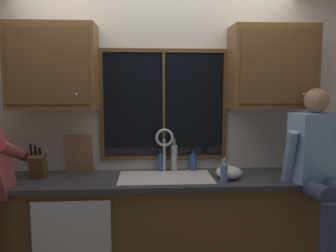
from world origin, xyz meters
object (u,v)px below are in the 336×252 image
at_px(person_sitting_on_counter, 320,161).
at_px(bottle_tall_clear, 160,162).
at_px(bottle_amber_small, 174,157).
at_px(soap_dispenser, 224,173).
at_px(mixing_bowl, 229,172).
at_px(knife_block, 38,166).
at_px(bottle_green_glass, 193,162).
at_px(cutting_board, 79,154).

bearing_deg(person_sitting_on_counter, bottle_tall_clear, 158.19).
height_order(bottle_tall_clear, bottle_amber_small, bottle_amber_small).
height_order(person_sitting_on_counter, soap_dispenser, person_sitting_on_counter).
xyz_separation_m(bottle_tall_clear, bottle_amber_small, (0.13, -0.01, 0.04)).
xyz_separation_m(mixing_bowl, bottle_tall_clear, (-0.57, 0.30, 0.04)).
distance_m(knife_block, bottle_amber_small, 1.18).
bearing_deg(mixing_bowl, bottle_amber_small, 147.06).
height_order(soap_dispenser, bottle_green_glass, soap_dispenser).
xyz_separation_m(knife_block, soap_dispenser, (1.54, -0.22, -0.03)).
relative_size(cutting_board, soap_dispenser, 1.73).
relative_size(bottle_tall_clear, bottle_amber_small, 0.68).
distance_m(soap_dispenser, bottle_amber_small, 0.55).
relative_size(knife_block, soap_dispenser, 1.60).
xyz_separation_m(bottle_green_glass, bottle_amber_small, (-0.18, -0.02, 0.05)).
xyz_separation_m(knife_block, bottle_green_glass, (1.35, 0.20, -0.03)).
height_order(person_sitting_on_counter, bottle_green_glass, person_sitting_on_counter).
xyz_separation_m(knife_block, bottle_tall_clear, (1.04, 0.19, -0.02)).
distance_m(mixing_bowl, bottle_green_glass, 0.40).
xyz_separation_m(cutting_board, soap_dispenser, (1.23, -0.39, -0.09)).
relative_size(knife_block, bottle_amber_small, 1.03).
xyz_separation_m(mixing_bowl, bottle_amber_small, (-0.44, 0.29, 0.08)).
bearing_deg(soap_dispenser, person_sitting_on_counter, -7.06).
distance_m(mixing_bowl, bottle_tall_clear, 0.64).
relative_size(person_sitting_on_counter, bottle_amber_small, 4.05).
relative_size(knife_block, bottle_green_glass, 1.62).
bearing_deg(bottle_amber_small, bottle_tall_clear, 175.97).
height_order(cutting_board, bottle_amber_small, cutting_board).
relative_size(person_sitting_on_counter, knife_block, 3.92).
bearing_deg(soap_dispenser, cutting_board, 162.41).
xyz_separation_m(knife_block, mixing_bowl, (1.61, -0.10, -0.06)).
height_order(cutting_board, mixing_bowl, cutting_board).
bearing_deg(soap_dispenser, bottle_tall_clear, 140.77).
relative_size(bottle_green_glass, bottle_tall_clear, 0.94).
xyz_separation_m(mixing_bowl, bottle_green_glass, (-0.26, 0.30, 0.03)).
bearing_deg(bottle_green_glass, soap_dispenser, -64.68).
bearing_deg(mixing_bowl, knife_block, 176.35).
distance_m(bottle_green_glass, bottle_amber_small, 0.18).
relative_size(person_sitting_on_counter, bottle_tall_clear, 5.97).
height_order(mixing_bowl, bottle_green_glass, bottle_green_glass).
xyz_separation_m(cutting_board, bottle_green_glass, (1.04, 0.02, -0.09)).
distance_m(cutting_board, bottle_tall_clear, 0.74).
relative_size(knife_block, mixing_bowl, 1.46).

